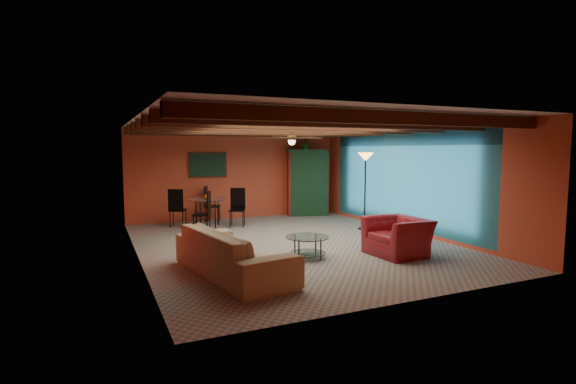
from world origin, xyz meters
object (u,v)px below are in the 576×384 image
armchair (398,236)px  potted_plant (306,144)px  dining_table (207,208)px  armoire (305,183)px  sofa (233,252)px  floor_lamp (365,191)px  coffee_table (308,247)px  vase (207,185)px

armchair → potted_plant: (0.69, 5.48, 1.92)m
dining_table → armchair: bearing=-59.8°
armchair → armoire: (0.69, 5.48, 0.65)m
armchair → dining_table: (-2.71, 4.66, 0.16)m
dining_table → sofa: bearing=-98.6°
potted_plant → sofa: bearing=-126.9°
armchair → sofa: bearing=-92.3°
floor_lamp → potted_plant: 3.16m
floor_lamp → potted_plant: potted_plant is taller
floor_lamp → potted_plant: size_ratio=4.14×
coffee_table → floor_lamp: (2.75, 2.09, 0.80)m
sofa → floor_lamp: bearing=-69.1°
sofa → coffee_table: sofa is taller
dining_table → vase: bearing=0.0°
coffee_table → dining_table: 4.26m
sofa → vase: vase is taller
armchair → potted_plant: bearing=170.9°
sofa → armchair: bearing=-99.9°
armchair → floor_lamp: 2.87m
coffee_table → vase: size_ratio=4.90×
sofa → potted_plant: 7.09m
armoire → floor_lamp: size_ratio=1.01×
floor_lamp → vase: bearing=151.0°
sofa → armchair: 3.42m
potted_plant → vase: (-3.40, -0.82, -1.14)m
armoire → potted_plant: 1.27m
coffee_table → sofa: bearing=-163.2°
potted_plant → armchair: bearing=-97.1°
dining_table → floor_lamp: 4.27m
floor_lamp → coffee_table: bearing=-142.8°
armoire → floor_lamp: 2.89m
vase → floor_lamp: bearing=-29.0°
dining_table → floor_lamp: bearing=-29.0°
sofa → armoire: 6.86m
armoire → vase: bearing=-150.1°
armchair → vase: size_ratio=6.66×
coffee_table → potted_plant: 5.91m
coffee_table → floor_lamp: bearing=37.2°
vase → armchair: bearing=-59.8°
armoire → armchair: bearing=-80.8°
floor_lamp → vase: 4.24m
sofa → floor_lamp: (4.41, 2.59, 0.63)m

